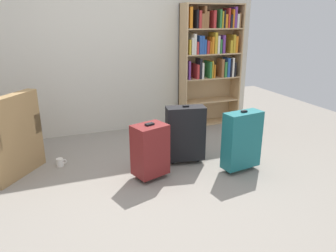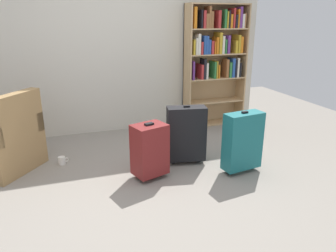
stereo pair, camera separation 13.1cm
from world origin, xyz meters
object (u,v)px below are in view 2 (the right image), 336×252
bookshelf (215,55)px  suitcase_dark_red (150,150)px  armchair (2,143)px  suitcase_black (186,134)px  suitcase_teal (243,141)px  mug (62,161)px

bookshelf → suitcase_dark_red: (-1.48, -1.52, -0.78)m
suitcase_dark_red → armchair: bearing=154.4°
suitcase_black → suitcase_teal: (0.50, -0.42, -0.00)m
armchair → suitcase_black: (2.02, -0.50, 0.05)m
armchair → suitcase_black: size_ratio=1.39×
mug → suitcase_dark_red: suitcase_dark_red is taller
suitcase_black → suitcase_dark_red: size_ratio=1.14×
bookshelf → suitcase_dark_red: 2.26m
bookshelf → mug: size_ratio=15.44×
bookshelf → suitcase_teal: size_ratio=2.62×
mug → suitcase_dark_red: bearing=-35.7°
bookshelf → suitcase_teal: bookshelf is taller
suitcase_teal → suitcase_black: bearing=140.1°
mug → suitcase_black: bearing=-16.6°
suitcase_black → bookshelf: bearing=52.9°
suitcase_teal → suitcase_dark_red: size_ratio=1.14×
bookshelf → suitcase_dark_red: bookshelf is taller
suitcase_black → armchair: bearing=166.2°
bookshelf → suitcase_teal: bearing=-105.6°
mug → suitcase_black: (1.41, -0.42, 0.32)m
bookshelf → suitcase_black: bookshelf is taller
armchair → mug: size_ratio=8.19×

